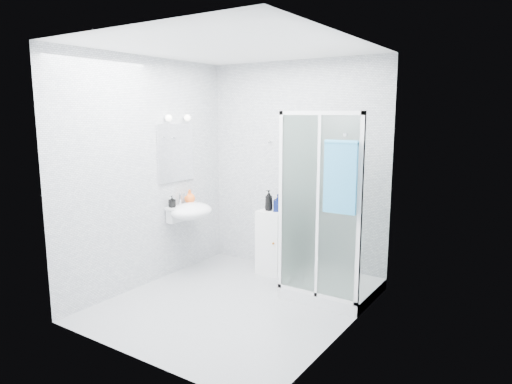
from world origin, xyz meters
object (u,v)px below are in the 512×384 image
Objects in this scene: shampoo_bottle_b at (278,203)px; soap_dispenser_orange at (190,196)px; wall_basin at (190,211)px; soap_dispenser_black at (172,201)px; storage_cabinet at (273,242)px; hand_towel at (340,176)px; shampoo_bottle_a at (269,200)px; shower_enclosure at (324,255)px.

shampoo_bottle_b is 1.24× the size of soap_dispenser_orange.
soap_dispenser_black is at bearing -126.06° from wall_basin.
shampoo_bottle_b is 1.27m from soap_dispenser_black.
storage_cabinet is at bearing 165.23° from shampoo_bottle_b.
hand_towel is 3.28× the size of shampoo_bottle_b.
hand_towel is 2.16m from soap_dispenser_orange.
soap_dispenser_black is (-0.00, -0.31, -0.02)m from soap_dispenser_orange.
hand_towel is at bearing -28.31° from shampoo_bottle_a.
shampoo_bottle_b is at bearing -13.72° from storage_cabinet.
hand_towel is at bearing -29.52° from storage_cabinet.
soap_dispenser_orange is (-0.95, -0.45, 0.55)m from storage_cabinet.
hand_towel is (1.15, -0.68, 1.00)m from storage_cabinet.
wall_basin is at bearing -49.56° from soap_dispenser_orange.
soap_dispenser_orange is (-1.03, -0.43, 0.04)m from shampoo_bottle_b.
shower_enclosure reaches higher than shampoo_bottle_b.
soap_dispenser_orange is at bearing -155.33° from shampoo_bottle_a.
shower_enclosure is 11.60× the size of soap_dispenser_orange.
shower_enclosure reaches higher than storage_cabinet.
shampoo_bottle_a is 1.79× the size of soap_dispenser_black.
shower_enclosure is 2.50× the size of storage_cabinet.
wall_basin is 0.24m from soap_dispenser_orange.
storage_cabinet is 3.75× the size of shampoo_bottle_b.
storage_cabinet is 0.53m from shampoo_bottle_a.
storage_cabinet is at bearing 25.39° from soap_dispenser_orange.
hand_towel reaches higher than soap_dispenser_orange.
shampoo_bottle_b is (0.12, 0.02, -0.02)m from shampoo_bottle_a.
shampoo_bottle_b is (0.07, -0.02, 0.51)m from storage_cabinet.
soap_dispenser_black is (-0.96, -0.76, 0.53)m from storage_cabinet.
shampoo_bottle_a is at bearing 35.39° from wall_basin.
wall_basin reaches higher than storage_cabinet.
shampoo_bottle_a reaches higher than soap_dispenser_orange.
soap_dispenser_orange reaches higher than storage_cabinet.
soap_dispenser_orange is (-0.91, -0.42, 0.02)m from shampoo_bottle_a.
storage_cabinet is 1.67m from hand_towel.
shower_enclosure reaches higher than hand_towel.
soap_dispenser_orange reaches higher than shampoo_bottle_b.
shampoo_bottle_b is at bearing 160.97° from shower_enclosure.
wall_basin is 3.93× the size of soap_dispenser_black.
storage_cabinet is 1.14× the size of hand_towel.
soap_dispenser_orange is (-2.10, 0.23, -0.45)m from hand_towel.
soap_dispenser_orange is at bearing -174.39° from shower_enclosure.
shampoo_bottle_b is 1.12m from soap_dispenser_orange.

